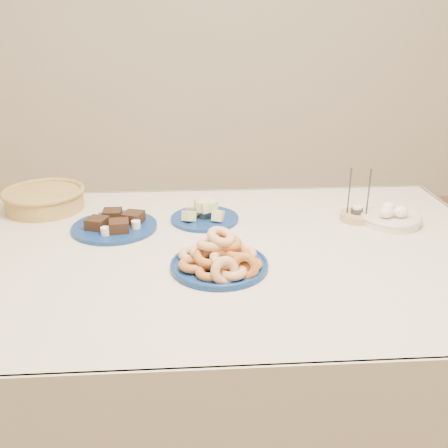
{
  "coord_description": "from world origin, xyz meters",
  "views": [
    {
      "loc": [
        -0.08,
        -1.35,
        1.39
      ],
      "look_at": [
        0.0,
        -0.05,
        0.85
      ],
      "focal_mm": 40.0,
      "sensor_mm": 36.0,
      "label": 1
    }
  ],
  "objects": [
    {
      "name": "dining_table",
      "position": [
        0.0,
        0.0,
        0.64
      ],
      "size": [
        1.71,
        1.11,
        0.75
      ],
      "color": "brown",
      "rests_on": "ground"
    },
    {
      "name": "candle_holder",
      "position": [
        0.47,
        0.2,
        0.77
      ],
      "size": [
        0.13,
        0.13,
        0.18
      ],
      "rotation": [
        0.0,
        0.0,
        -0.24
      ],
      "color": "tan",
      "rests_on": "dining_table"
    },
    {
      "name": "egg_bowl",
      "position": [
        0.57,
        0.16,
        0.77
      ],
      "size": [
        0.24,
        0.24,
        0.07
      ],
      "rotation": [
        0.0,
        0.0,
        0.25
      ],
      "color": "beige",
      "rests_on": "dining_table"
    },
    {
      "name": "melon_plate",
      "position": [
        -0.05,
        0.23,
        0.77
      ],
      "size": [
        0.3,
        0.3,
        0.08
      ],
      "rotation": [
        0.0,
        0.0,
        0.38
      ],
      "color": "navy",
      "rests_on": "dining_table"
    },
    {
      "name": "wicker_basket",
      "position": [
        -0.62,
        0.37,
        0.79
      ],
      "size": [
        0.32,
        0.32,
        0.08
      ],
      "rotation": [
        0.0,
        0.0,
        0.11
      ],
      "color": "olive",
      "rests_on": "dining_table"
    },
    {
      "name": "brownie_plate",
      "position": [
        -0.34,
        0.17,
        0.77
      ],
      "size": [
        0.33,
        0.33,
        0.05
      ],
      "rotation": [
        0.0,
        0.0,
        -0.22
      ],
      "color": "navy",
      "rests_on": "dining_table"
    },
    {
      "name": "donut_platter",
      "position": [
        -0.02,
        -0.13,
        0.78
      ],
      "size": [
        0.33,
        0.33,
        0.12
      ],
      "rotation": [
        0.0,
        0.0,
        0.24
      ],
      "color": "navy",
      "rests_on": "dining_table"
    },
    {
      "name": "ground",
      "position": [
        0.0,
        0.0,
        0.0
      ],
      "size": [
        5.0,
        5.0,
        0.0
      ],
      "primitive_type": "plane",
      "color": "olive",
      "rests_on": "ground"
    }
  ]
}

